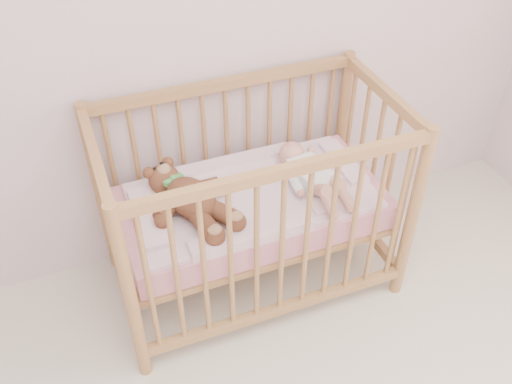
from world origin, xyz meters
name	(u,v)px	position (x,y,z in m)	size (l,w,h in m)	color
wall_back	(168,4)	(0.00, 2.00, 1.35)	(4.00, 0.02, 2.70)	silver
crib	(252,205)	(0.21, 1.60, 0.50)	(1.36, 0.76, 1.00)	#B1824B
mattress	(252,207)	(0.21, 1.60, 0.49)	(1.22, 0.62, 0.13)	pink
blanket	(252,195)	(0.21, 1.60, 0.56)	(1.10, 0.58, 0.06)	pink
baby	(310,171)	(0.50, 1.58, 0.64)	(0.27, 0.55, 0.13)	white
teddy_bear	(192,199)	(-0.08, 1.58, 0.65)	(0.41, 0.58, 0.16)	brown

